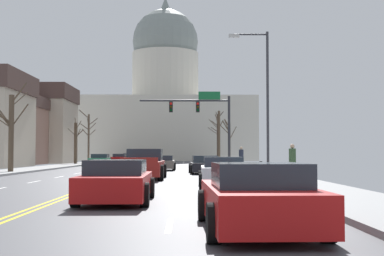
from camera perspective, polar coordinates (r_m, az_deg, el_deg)
ground at (r=29.74m, az=-8.08°, el=-5.27°), size 20.00×180.00×0.20m
signal_gantry at (r=46.98m, az=1.22°, el=1.56°), size 7.91×0.41×6.60m
street_lamp_right at (r=29.12m, az=7.47°, el=3.95°), size 2.14×0.24×7.76m
capitol_building at (r=100.33m, az=-2.85°, el=2.02°), size 31.88×22.24×30.61m
sedan_near_00 at (r=43.07m, az=-3.13°, el=-3.73°), size 2.06×4.21×1.18m
sedan_near_01 at (r=36.27m, az=1.34°, el=-3.94°), size 2.15×4.46×1.21m
pickup_truck_near_02 at (r=29.04m, az=-5.09°, el=-3.97°), size 2.29×5.73×1.61m
sedan_near_03 at (r=21.87m, az=3.25°, el=-4.75°), size 1.99×4.62×1.24m
sedan_near_04 at (r=15.56m, az=-7.98°, el=-5.68°), size 2.05×4.64×1.21m
sedan_near_05 at (r=9.91m, az=6.92°, el=-7.45°), size 2.08×4.54×1.23m
sedan_oncoming_00 at (r=57.23m, az=-9.71°, el=-3.38°), size 2.20×4.49×1.26m
sedan_oncoming_01 at (r=65.88m, az=-5.46°, el=-3.30°), size 1.95×4.67×1.28m
sedan_oncoming_02 at (r=76.19m, az=-7.67°, el=-3.20°), size 2.18×4.51×1.22m
sedan_oncoming_03 at (r=87.77m, az=-6.68°, el=-3.12°), size 2.18×4.72×1.27m
flank_building_00 at (r=75.01m, az=-16.46°, el=0.39°), size 10.53×9.75×10.26m
bare_tree_00 at (r=70.81m, az=2.78°, el=-0.95°), size 2.14×2.15×6.63m
bare_tree_01 at (r=38.34m, az=-18.59°, el=-0.20°), size 2.32×2.20×6.14m
bare_tree_02 at (r=65.65m, az=2.86°, el=-0.80°), size 1.52×2.12×6.36m
bare_tree_03 at (r=63.86m, az=-12.19°, el=-1.45°), size 1.63×2.46×5.25m
bare_tree_04 at (r=56.10m, az=3.93°, el=-1.44°), size 1.88×1.79×4.75m
bare_tree_05 at (r=68.25m, az=-10.87°, el=-0.73°), size 1.96×2.91×6.53m
pedestrian_00 at (r=26.64m, az=10.57°, el=-3.29°), size 0.35×0.34×1.69m
pedestrian_01 at (r=39.59m, az=5.22°, el=-3.07°), size 0.35×0.34×1.71m
bicycle_parked at (r=28.48m, az=7.23°, el=-4.45°), size 0.12×1.77×0.85m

